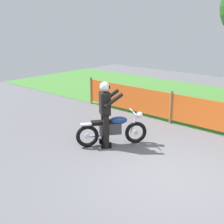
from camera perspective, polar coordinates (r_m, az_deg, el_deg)
The scene contains 3 objects.
ground at distance 6.56m, azimuth 11.08°, elevation -11.84°, with size 24.00×24.00×0.02m, color #5B5B60.
motorcycle_lead at distance 7.75m, azimuth 0.09°, elevation -3.31°, with size 1.20×1.57×0.89m.
rider_lead at distance 7.56m, azimuth -1.25°, elevation 0.05°, with size 0.72×0.73×1.69m.
Camera 1 is at (2.81, -5.04, 3.11)m, focal length 47.97 mm.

